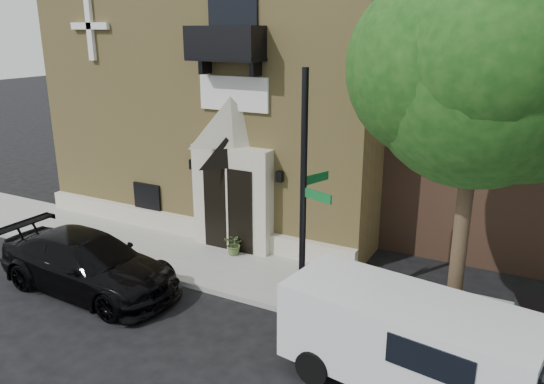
{
  "coord_description": "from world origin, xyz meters",
  "views": [
    {
      "loc": [
        7.33,
        -10.35,
        6.74
      ],
      "look_at": [
        0.77,
        2.0,
        2.4
      ],
      "focal_mm": 35.0,
      "sensor_mm": 36.0,
      "label": 1
    }
  ],
  "objects_px": {
    "fire_hydrant": "(360,309)",
    "black_sedan": "(88,263)",
    "cargo_van": "(416,343)",
    "street_sign": "(304,195)"
  },
  "relations": [
    {
      "from": "street_sign",
      "to": "fire_hydrant",
      "type": "height_order",
      "value": "street_sign"
    },
    {
      "from": "black_sedan",
      "to": "street_sign",
      "type": "xyz_separation_m",
      "value": [
        5.54,
        1.57,
        2.29
      ]
    },
    {
      "from": "black_sedan",
      "to": "fire_hydrant",
      "type": "relative_size",
      "value": 7.31
    },
    {
      "from": "cargo_van",
      "to": "black_sedan",
      "type": "bearing_deg",
      "value": -172.62
    },
    {
      "from": "cargo_van",
      "to": "street_sign",
      "type": "distance_m",
      "value": 4.08
    },
    {
      "from": "cargo_van",
      "to": "fire_hydrant",
      "type": "relative_size",
      "value": 6.81
    },
    {
      "from": "black_sedan",
      "to": "cargo_van",
      "type": "xyz_separation_m",
      "value": [
        8.66,
        -0.15,
        0.31
      ]
    },
    {
      "from": "street_sign",
      "to": "fire_hydrant",
      "type": "bearing_deg",
      "value": 17.66
    },
    {
      "from": "fire_hydrant",
      "to": "black_sedan",
      "type": "bearing_deg",
      "value": -167.66
    },
    {
      "from": "cargo_van",
      "to": "fire_hydrant",
      "type": "distance_m",
      "value": 2.42
    }
  ]
}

